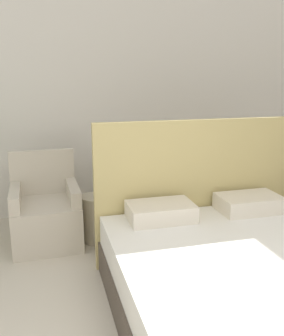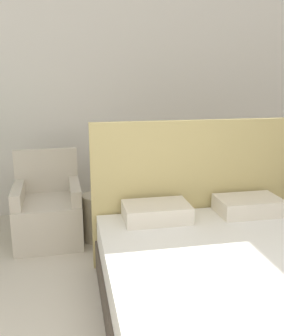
{
  "view_description": "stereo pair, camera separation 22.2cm",
  "coord_description": "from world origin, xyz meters",
  "px_view_note": "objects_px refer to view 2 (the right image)",
  "views": [
    {
      "loc": [
        -0.71,
        -0.79,
        1.71
      ],
      "look_at": [
        0.17,
        2.58,
        0.82
      ],
      "focal_mm": 40.0,
      "sensor_mm": 36.0,
      "label": 1
    },
    {
      "loc": [
        -0.49,
        -0.83,
        1.71
      ],
      "look_at": [
        0.17,
        2.58,
        0.82
      ],
      "focal_mm": 40.0,
      "sensor_mm": 36.0,
      "label": 2
    }
  ],
  "objects_px": {
    "bed": "(238,285)",
    "side_table": "(98,217)",
    "armchair_near_window_right": "(144,208)",
    "armchair_near_window_left": "(48,214)"
  },
  "relations": [
    {
      "from": "bed",
      "to": "side_table",
      "type": "xyz_separation_m",
      "value": [
        -0.84,
        1.55,
        -0.05
      ]
    },
    {
      "from": "bed",
      "to": "armchair_near_window_right",
      "type": "height_order",
      "value": "bed"
    },
    {
      "from": "side_table",
      "to": "armchair_near_window_left",
      "type": "bearing_deg",
      "value": 171.86
    },
    {
      "from": "armchair_near_window_left",
      "to": "bed",
      "type": "bearing_deg",
      "value": -52.1
    },
    {
      "from": "bed",
      "to": "side_table",
      "type": "bearing_deg",
      "value": 118.47
    },
    {
      "from": "armchair_near_window_left",
      "to": "side_table",
      "type": "relative_size",
      "value": 1.89
    },
    {
      "from": "armchair_near_window_left",
      "to": "side_table",
      "type": "distance_m",
      "value": 0.51
    },
    {
      "from": "armchair_near_window_left",
      "to": "side_table",
      "type": "bearing_deg",
      "value": -9.91
    },
    {
      "from": "bed",
      "to": "armchair_near_window_left",
      "type": "height_order",
      "value": "bed"
    },
    {
      "from": "armchair_near_window_left",
      "to": "armchair_near_window_right",
      "type": "height_order",
      "value": "same"
    }
  ]
}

